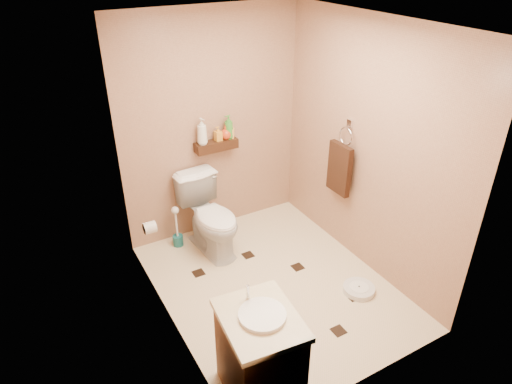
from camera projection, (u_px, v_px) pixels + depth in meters
ground at (273, 285)px, 4.39m from camera, size 2.50×2.50×0.00m
wall_back at (212, 127)px, 4.75m from camera, size 2.00×0.04×2.40m
wall_front at (381, 253)px, 2.85m from camera, size 2.00×0.04×2.40m
wall_left at (161, 205)px, 3.37m from camera, size 0.04×2.50×2.40m
wall_right at (367, 150)px, 4.23m from camera, size 0.04×2.50×2.40m
ceiling at (279, 23)px, 3.21m from camera, size 2.00×2.50×0.02m
wall_shelf at (216, 145)px, 4.77m from camera, size 0.46×0.14×0.10m
floor_accents at (278, 286)px, 4.37m from camera, size 1.23×1.42×0.01m
toilet at (211, 216)px, 4.71m from camera, size 0.52×0.83×0.81m
vanity at (260, 355)px, 3.18m from camera, size 0.56×0.65×0.85m
bathroom_scale at (359, 289)px, 4.30m from camera, size 0.34×0.34×0.06m
toilet_brush at (177, 232)px, 4.88m from camera, size 0.11×0.11×0.48m
towel_ring at (340, 166)px, 4.51m from camera, size 0.12×0.30×0.76m
toilet_paper at (150, 228)px, 4.18m from camera, size 0.12×0.11×0.12m
bottle_a at (202, 131)px, 4.62m from camera, size 0.13×0.13×0.28m
bottle_b at (218, 134)px, 4.72m from camera, size 0.08×0.08×0.16m
bottle_c at (226, 132)px, 4.76m from camera, size 0.16×0.16×0.15m
bottle_d at (229, 127)px, 4.75m from camera, size 0.11×0.11×0.26m
bottle_e at (231, 131)px, 4.79m from camera, size 0.10×0.10×0.15m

